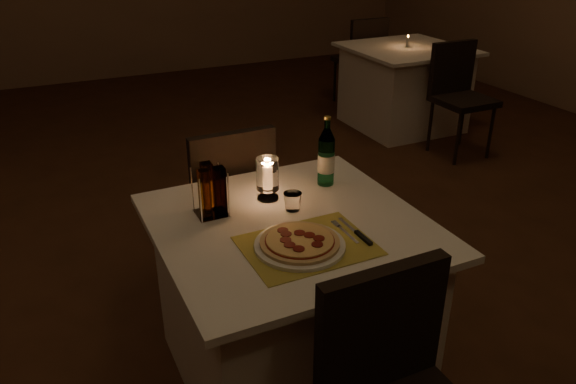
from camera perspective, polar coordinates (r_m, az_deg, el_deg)
name	(u,v)px	position (r m, az deg, el deg)	size (l,w,h in m)	color
floor	(282,304)	(2.95, -0.61, -11.27)	(8.00, 10.00, 0.02)	#482717
main_table	(290,301)	(2.33, 0.22, -10.99)	(1.00, 1.00, 0.74)	white
chair_far	(228,193)	(2.81, -6.12, -0.09)	(0.42, 0.42, 0.90)	black
placemat	(307,246)	(1.98, 1.98, -5.47)	(0.45, 0.34, 0.00)	gold
plate	(300,245)	(1.97, 1.20, -5.44)	(0.32, 0.32, 0.01)	white
pizza	(300,241)	(1.96, 1.20, -5.04)	(0.28, 0.28, 0.02)	#D8B77F
fork	(343,230)	(2.08, 5.61, -3.89)	(0.02, 0.18, 0.00)	silver
knife	(360,235)	(2.05, 7.32, -4.36)	(0.02, 0.22, 0.01)	black
tumbler	(293,202)	(2.21, 0.47, -0.97)	(0.07, 0.07, 0.07)	white
water_bottle	(326,157)	(2.40, 3.91, 3.52)	(0.07, 0.07, 0.30)	#61B581
hurricane_candle	(268,175)	(2.27, -2.09, 1.70)	(0.09, 0.09, 0.18)	white
cruet_caddy	(211,193)	(2.16, -7.83, -0.08)	(0.12, 0.12, 0.21)	white
neighbor_table_right	(403,87)	(5.39, 11.65, 10.40)	(1.00, 1.00, 0.74)	white
neighbor_chair_ra	(458,87)	(4.81, 16.90, 10.13)	(0.42, 0.42, 0.90)	black
neighbor_chair_rb	(363,53)	(5.91, 7.62, 13.82)	(0.42, 0.42, 0.90)	black
neighbor_candle_right	(408,42)	(5.29, 12.06, 14.72)	(0.03, 0.03, 0.11)	white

